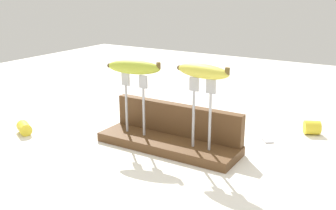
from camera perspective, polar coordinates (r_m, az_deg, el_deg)
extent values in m
plane|color=white|center=(1.11, 0.00, -6.23)|extent=(3.00, 3.00, 0.00)
cube|color=brown|center=(1.10, 0.00, -5.62)|extent=(0.40, 0.13, 0.03)
cube|color=brown|center=(1.12, 1.35, -2.06)|extent=(0.40, 0.03, 0.09)
cylinder|color=#B2B2B7|center=(1.14, -6.03, -0.53)|extent=(0.01, 0.01, 0.14)
cube|color=#B2B2B7|center=(1.12, -6.17, 3.73)|extent=(0.03, 0.00, 0.04)
cylinder|color=#B2B2B7|center=(1.11, -3.54, -1.02)|extent=(0.01, 0.01, 0.14)
cube|color=#B2B2B7|center=(1.08, -3.62, 3.37)|extent=(0.03, 0.00, 0.04)
cylinder|color=#B2B2B7|center=(1.03, 3.70, -2.07)|extent=(0.01, 0.01, 0.15)
cube|color=#B2B2B7|center=(1.00, 3.80, 3.03)|extent=(0.03, 0.00, 0.04)
cylinder|color=#B2B2B7|center=(1.01, 6.08, -2.51)|extent=(0.01, 0.01, 0.15)
cube|color=#B2B2B7|center=(0.98, 6.25, 2.68)|extent=(0.03, 0.00, 0.04)
ellipsoid|color=#B2C138|center=(1.09, -4.96, 5.48)|extent=(0.16, 0.07, 0.04)
cylinder|color=brown|center=(1.07, -1.39, 5.73)|extent=(0.01, 0.01, 0.02)
sphere|color=#3F2D19|center=(1.13, -8.45, 5.68)|extent=(0.01, 0.01, 0.01)
ellipsoid|color=#DBD147|center=(0.98, 5.07, 4.90)|extent=(0.15, 0.06, 0.04)
cylinder|color=brown|center=(0.95, 8.59, 4.86)|extent=(0.01, 0.01, 0.02)
sphere|color=#3F2D19|center=(1.02, 1.73, 5.43)|extent=(0.01, 0.01, 0.01)
cylinder|color=#B2B2B7|center=(1.26, 12.96, -3.55)|extent=(0.09, 0.11, 0.01)
cube|color=#B2B2B7|center=(1.19, 14.26, -4.95)|extent=(0.04, 0.04, 0.01)
cylinder|color=yellow|center=(1.28, 20.14, -3.08)|extent=(0.06, 0.06, 0.04)
cylinder|color=beige|center=(1.29, 21.13, -3.09)|extent=(0.02, 0.04, 0.04)
cylinder|color=yellow|center=(1.28, -20.11, -3.15)|extent=(0.07, 0.06, 0.04)
cylinder|color=beige|center=(1.31, -20.36, -2.78)|extent=(0.02, 0.03, 0.03)
torus|color=red|center=(1.42, -2.40, -0.81)|extent=(0.11, 0.11, 0.01)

